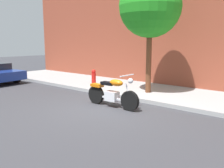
{
  "coord_description": "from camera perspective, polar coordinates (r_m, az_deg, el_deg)",
  "views": [
    {
      "loc": [
        5.27,
        -5.69,
        2.16
      ],
      "look_at": [
        0.11,
        0.35,
        0.78
      ],
      "focal_mm": 39.08,
      "sensor_mm": 36.0,
      "label": 1
    }
  ],
  "objects": [
    {
      "name": "ground_plane",
      "position": [
        8.05,
        -2.22,
        -5.74
      ],
      "size": [
        60.0,
        60.0,
        0.0
      ],
      "primitive_type": "plane",
      "color": "#38383D"
    },
    {
      "name": "sidewalk",
      "position": [
        10.48,
        9.44,
        -1.83
      ],
      "size": [
        20.23,
        3.25,
        0.14
      ],
      "primitive_type": "cube",
      "color": "#9D9D9D",
      "rests_on": "ground"
    },
    {
      "name": "fire_hydrant",
      "position": [
        11.35,
        -4.29,
        1.15
      ],
      "size": [
        0.2,
        0.2,
        0.91
      ],
      "color": "red",
      "rests_on": "ground"
    },
    {
      "name": "motorcycle",
      "position": [
        8.13,
        0.01,
        -2.2
      ],
      "size": [
        2.11,
        0.7,
        1.14
      ],
      "color": "black",
      "rests_on": "ground"
    },
    {
      "name": "street_tree",
      "position": [
        9.9,
        8.9,
        17.46
      ],
      "size": [
        2.41,
        2.41,
        4.72
      ],
      "color": "brown",
      "rests_on": "ground"
    }
  ]
}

